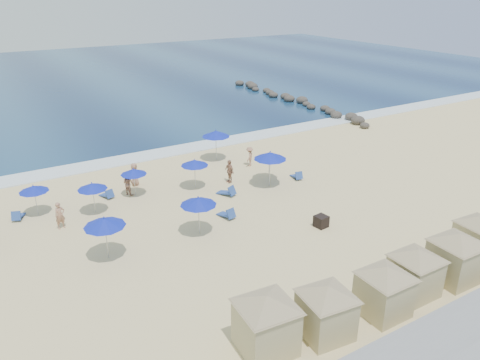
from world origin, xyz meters
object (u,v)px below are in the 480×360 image
at_px(umbrella_6, 198,201).
at_px(umbrella_8, 216,134).
at_px(cabana_3, 416,266).
at_px(beachgoer_3, 250,156).
at_px(beachgoer_0, 60,215).
at_px(cabana_4, 457,251).
at_px(rock_jetty, 294,100).
at_px(cabana_2, 385,284).
at_px(umbrella_9, 269,156).
at_px(cabana_5, 480,231).
at_px(beachgoer_1, 128,183).
at_px(umbrella_10, 270,156).
at_px(umbrella_5, 92,186).
at_px(beachgoer_2, 229,171).
at_px(umbrella_7, 195,163).
at_px(beachgoer_4, 135,174).
at_px(umbrella_2, 34,189).
at_px(umbrella_3, 104,222).
at_px(cabana_1, 327,304).
at_px(umbrella_4, 134,172).
at_px(cabana_0, 266,316).
at_px(trash_bin, 321,221).

distance_m(umbrella_6, umbrella_8, 12.75).
bearing_deg(cabana_3, beachgoer_3, 82.46).
bearing_deg(umbrella_6, beachgoer_0, 144.21).
bearing_deg(cabana_4, beachgoer_3, 90.63).
bearing_deg(rock_jetty, cabana_2, -121.63).
xyz_separation_m(rock_jetty, umbrella_9, (-17.04, -19.36, 1.61)).
height_order(cabana_5, beachgoer_1, cabana_5).
bearing_deg(umbrella_8, umbrella_10, -84.19).
bearing_deg(cabana_2, umbrella_9, 74.10).
distance_m(umbrella_5, beachgoer_2, 10.08).
bearing_deg(cabana_3, umbrella_7, 101.25).
xyz_separation_m(umbrella_5, beachgoer_4, (3.78, 3.01, -1.02)).
distance_m(umbrella_5, umbrella_6, 7.54).
height_order(rock_jetty, beachgoer_4, beachgoer_4).
height_order(cabana_2, umbrella_2, cabana_2).
height_order(umbrella_3, umbrella_8, umbrella_8).
bearing_deg(cabana_5, cabana_1, -177.44).
bearing_deg(cabana_3, umbrella_4, 112.97).
height_order(cabana_1, umbrella_9, cabana_1).
height_order(cabana_0, cabana_3, cabana_0).
distance_m(umbrella_9, beachgoer_2, 3.19).
xyz_separation_m(beachgoer_0, beachgoer_2, (12.36, 0.92, 0.04)).
height_order(trash_bin, beachgoer_1, beachgoer_1).
distance_m(umbrella_3, umbrella_4, 8.22).
bearing_deg(rock_jetty, cabana_5, -111.56).
bearing_deg(umbrella_9, cabana_0, -124.82).
distance_m(cabana_3, umbrella_8, 21.27).
bearing_deg(umbrella_3, cabana_0, -71.08).
relative_size(rock_jetty, umbrella_10, 9.77).
xyz_separation_m(umbrella_4, umbrella_8, (8.34, 3.44, 0.51)).
xyz_separation_m(cabana_4, umbrella_5, (-13.38, 16.77, 0.24)).
height_order(umbrella_5, umbrella_8, umbrella_8).
bearing_deg(beachgoer_3, umbrella_2, -41.57).
bearing_deg(umbrella_2, umbrella_7, -7.60).
xyz_separation_m(beachgoer_0, beachgoer_1, (5.17, 2.69, -0.02)).
bearing_deg(umbrella_3, umbrella_9, 18.39).
relative_size(cabana_1, umbrella_2, 2.02).
relative_size(umbrella_5, umbrella_6, 0.88).
height_order(cabana_1, umbrella_7, cabana_1).
bearing_deg(cabana_2, beachgoer_2, 84.25).
height_order(cabana_1, cabana_3, cabana_1).
height_order(rock_jetty, cabana_2, cabana_2).
relative_size(rock_jetty, beachgoer_1, 16.10).
bearing_deg(umbrella_6, cabana_1, -86.50).
distance_m(cabana_0, umbrella_6, 10.20).
relative_size(umbrella_4, beachgoer_2, 1.17).
bearing_deg(cabana_5, umbrella_2, 137.85).
bearing_deg(umbrella_10, cabana_3, -96.01).
distance_m(beachgoer_0, beachgoer_1, 5.83).
height_order(cabana_5, umbrella_7, cabana_5).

